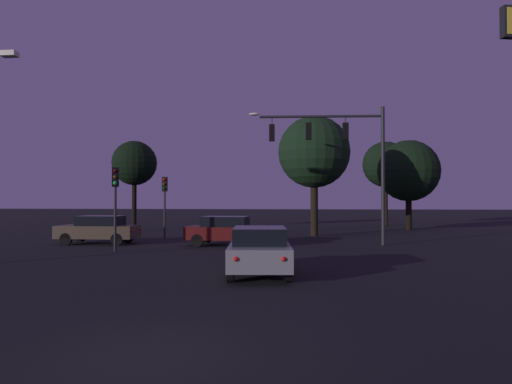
{
  "coord_description": "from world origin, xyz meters",
  "views": [
    {
      "loc": [
        2.32,
        -6.67,
        2.39
      ],
      "look_at": [
        0.22,
        15.14,
        2.77
      ],
      "focal_mm": 31.57,
      "sensor_mm": 36.0,
      "label": 1
    }
  ],
  "objects_px": {
    "car_crossing_left": "(227,230)",
    "traffic_light_corner_left": "(115,192)",
    "traffic_signal_mast_arm": "(340,147)",
    "tree_left_far": "(314,152)",
    "car_crossing_right": "(99,229)",
    "traffic_light_corner_right": "(165,195)",
    "car_nearside_lane": "(260,250)",
    "tree_behind_sign": "(134,164)",
    "tree_center_horizon": "(386,165)",
    "tree_right_cluster": "(408,171)"
  },
  "relations": [
    {
      "from": "traffic_signal_mast_arm",
      "to": "traffic_light_corner_left",
      "type": "bearing_deg",
      "value": -159.22
    },
    {
      "from": "car_crossing_right",
      "to": "tree_behind_sign",
      "type": "bearing_deg",
      "value": 100.68
    },
    {
      "from": "car_nearside_lane",
      "to": "car_crossing_right",
      "type": "height_order",
      "value": "same"
    },
    {
      "from": "traffic_signal_mast_arm",
      "to": "car_nearside_lane",
      "type": "distance_m",
      "value": 11.31
    },
    {
      "from": "traffic_light_corner_left",
      "to": "tree_center_horizon",
      "type": "height_order",
      "value": "tree_center_horizon"
    },
    {
      "from": "traffic_light_corner_left",
      "to": "traffic_light_corner_right",
      "type": "relative_size",
      "value": 1.02
    },
    {
      "from": "tree_left_far",
      "to": "car_nearside_lane",
      "type": "bearing_deg",
      "value": -98.1
    },
    {
      "from": "traffic_light_corner_left",
      "to": "tree_behind_sign",
      "type": "distance_m",
      "value": 14.81
    },
    {
      "from": "traffic_signal_mast_arm",
      "to": "tree_right_cluster",
      "type": "relative_size",
      "value": 1.03
    },
    {
      "from": "tree_left_far",
      "to": "tree_right_cluster",
      "type": "bearing_deg",
      "value": 40.38
    },
    {
      "from": "car_crossing_left",
      "to": "traffic_signal_mast_arm",
      "type": "bearing_deg",
      "value": 7.46
    },
    {
      "from": "tree_center_horizon",
      "to": "tree_left_far",
      "type": "bearing_deg",
      "value": -118.72
    },
    {
      "from": "car_crossing_left",
      "to": "tree_behind_sign",
      "type": "distance_m",
      "value": 14.7
    },
    {
      "from": "traffic_signal_mast_arm",
      "to": "tree_center_horizon",
      "type": "relative_size",
      "value": 0.93
    },
    {
      "from": "car_nearside_lane",
      "to": "tree_center_horizon",
      "type": "relative_size",
      "value": 0.53
    },
    {
      "from": "tree_behind_sign",
      "to": "tree_left_far",
      "type": "relative_size",
      "value": 0.88
    },
    {
      "from": "car_nearside_lane",
      "to": "traffic_signal_mast_arm",
      "type": "bearing_deg",
      "value": 70.8
    },
    {
      "from": "car_crossing_right",
      "to": "tree_left_far",
      "type": "relative_size",
      "value": 0.54
    },
    {
      "from": "traffic_light_corner_right",
      "to": "tree_behind_sign",
      "type": "distance_m",
      "value": 8.78
    },
    {
      "from": "traffic_light_corner_left",
      "to": "car_crossing_right",
      "type": "distance_m",
      "value": 4.6
    },
    {
      "from": "tree_left_far",
      "to": "tree_center_horizon",
      "type": "xyz_separation_m",
      "value": [
        7.08,
        12.93,
        0.14
      ]
    },
    {
      "from": "traffic_signal_mast_arm",
      "to": "traffic_light_corner_right",
      "type": "distance_m",
      "value": 11.08
    },
    {
      "from": "tree_center_horizon",
      "to": "tree_right_cluster",
      "type": "height_order",
      "value": "tree_center_horizon"
    },
    {
      "from": "car_crossing_left",
      "to": "traffic_light_corner_left",
      "type": "bearing_deg",
      "value": -145.39
    },
    {
      "from": "traffic_signal_mast_arm",
      "to": "car_crossing_right",
      "type": "distance_m",
      "value": 13.75
    },
    {
      "from": "car_nearside_lane",
      "to": "tree_center_horizon",
      "type": "xyz_separation_m",
      "value": [
        9.34,
        28.8,
        4.9
      ]
    },
    {
      "from": "tree_right_cluster",
      "to": "traffic_signal_mast_arm",
      "type": "bearing_deg",
      "value": -117.35
    },
    {
      "from": "car_crossing_left",
      "to": "car_crossing_right",
      "type": "height_order",
      "value": "same"
    },
    {
      "from": "tree_center_horizon",
      "to": "tree_right_cluster",
      "type": "bearing_deg",
      "value": -84.89
    },
    {
      "from": "traffic_signal_mast_arm",
      "to": "tree_center_horizon",
      "type": "height_order",
      "value": "tree_center_horizon"
    },
    {
      "from": "traffic_signal_mast_arm",
      "to": "tree_right_cluster",
      "type": "bearing_deg",
      "value": 62.65
    },
    {
      "from": "traffic_light_corner_left",
      "to": "tree_left_far",
      "type": "bearing_deg",
      "value": 46.76
    },
    {
      "from": "car_crossing_right",
      "to": "tree_left_far",
      "type": "bearing_deg",
      "value": 29.36
    },
    {
      "from": "car_nearside_lane",
      "to": "tree_behind_sign",
      "type": "height_order",
      "value": "tree_behind_sign"
    },
    {
      "from": "car_crossing_right",
      "to": "tree_center_horizon",
      "type": "bearing_deg",
      "value": 45.99
    },
    {
      "from": "traffic_light_corner_left",
      "to": "tree_right_cluster",
      "type": "height_order",
      "value": "tree_right_cluster"
    },
    {
      "from": "car_crossing_right",
      "to": "traffic_light_corner_right",
      "type": "bearing_deg",
      "value": 53.19
    },
    {
      "from": "car_nearside_lane",
      "to": "car_crossing_right",
      "type": "relative_size",
      "value": 0.97
    },
    {
      "from": "traffic_signal_mast_arm",
      "to": "tree_center_horizon",
      "type": "distance_m",
      "value": 19.88
    },
    {
      "from": "tree_left_far",
      "to": "tree_center_horizon",
      "type": "relative_size",
      "value": 1.02
    },
    {
      "from": "traffic_signal_mast_arm",
      "to": "car_crossing_left",
      "type": "relative_size",
      "value": 1.63
    },
    {
      "from": "car_nearside_lane",
      "to": "tree_left_far",
      "type": "bearing_deg",
      "value": 81.9
    },
    {
      "from": "tree_behind_sign",
      "to": "tree_right_cluster",
      "type": "height_order",
      "value": "tree_right_cluster"
    },
    {
      "from": "traffic_signal_mast_arm",
      "to": "car_crossing_left",
      "type": "bearing_deg",
      "value": -172.54
    },
    {
      "from": "tree_behind_sign",
      "to": "tree_center_horizon",
      "type": "relative_size",
      "value": 0.89
    },
    {
      "from": "traffic_signal_mast_arm",
      "to": "tree_left_far",
      "type": "height_order",
      "value": "tree_left_far"
    },
    {
      "from": "traffic_light_corner_left",
      "to": "car_nearside_lane",
      "type": "height_order",
      "value": "traffic_light_corner_left"
    },
    {
      "from": "traffic_signal_mast_arm",
      "to": "tree_left_far",
      "type": "relative_size",
      "value": 0.92
    },
    {
      "from": "traffic_signal_mast_arm",
      "to": "traffic_light_corner_left",
      "type": "relative_size",
      "value": 1.88
    },
    {
      "from": "car_crossing_right",
      "to": "tree_center_horizon",
      "type": "xyz_separation_m",
      "value": [
        18.93,
        19.59,
        4.9
      ]
    }
  ]
}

